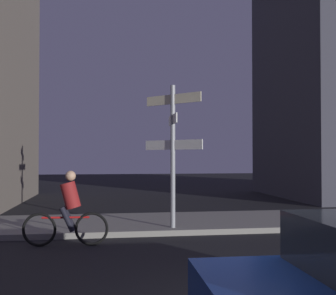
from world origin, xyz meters
TOP-DOWN VIEW (x-y plane):
  - sidewalk_kerb at (0.00, 7.07)m, footprint 40.00×3.13m
  - signpost at (-0.15, 5.90)m, footprint 1.26×1.26m
  - cyclist at (-2.60, 4.78)m, footprint 1.82×0.35m

SIDE VIEW (x-z plane):
  - sidewalk_kerb at x=0.00m, z-range 0.00..0.14m
  - cyclist at x=-2.60m, z-range -0.06..1.55m
  - signpost at x=-0.15m, z-range 0.48..4.04m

